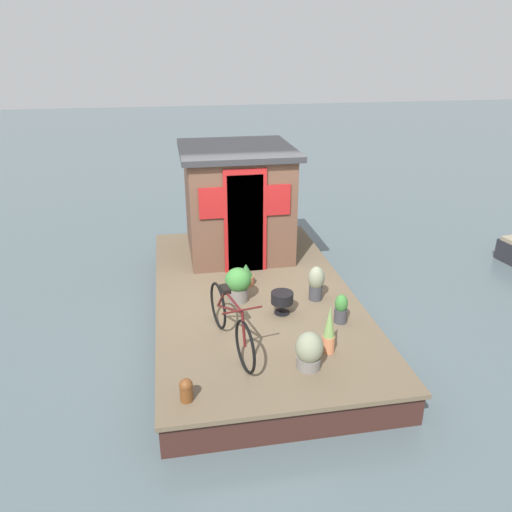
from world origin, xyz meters
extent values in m
plane|color=#4C5B60|center=(0.00, 0.00, 0.00)|extent=(60.00, 60.00, 0.00)
cube|color=brown|center=(0.00, 0.00, 0.45)|extent=(5.76, 3.08, 0.06)
cube|color=#381E19|center=(0.00, 0.00, 0.21)|extent=(5.65, 3.02, 0.42)
cube|color=brown|center=(1.78, 0.00, 1.41)|extent=(1.90, 1.81, 1.86)
cube|color=#28282B|center=(1.78, 0.00, 2.39)|extent=(2.10, 2.01, 0.10)
cube|color=#144733|center=(0.81, 0.00, 1.33)|extent=(0.04, 0.60, 1.70)
cube|color=maroon|center=(0.81, 0.00, 1.38)|extent=(0.03, 0.72, 1.80)
cube|color=maroon|center=(0.81, -0.54, 1.73)|extent=(0.03, 0.44, 0.52)
cube|color=maroon|center=(0.81, 0.54, 1.73)|extent=(0.03, 0.44, 0.52)
torus|color=black|center=(-2.04, 0.46, 0.81)|extent=(0.65, 0.16, 0.66)
torus|color=black|center=(-0.97, 0.67, 0.81)|extent=(0.65, 0.16, 0.66)
cylinder|color=#4C1414|center=(-1.46, 0.57, 1.02)|extent=(1.00, 0.23, 0.45)
cylinder|color=#4C1414|center=(-1.63, 0.54, 1.21)|extent=(0.65, 0.16, 0.06)
cylinder|color=#4C1414|center=(-1.14, 0.63, 1.00)|extent=(0.37, 0.11, 0.41)
cylinder|color=#4C1414|center=(-1.99, 0.47, 1.02)|extent=(0.13, 0.06, 0.43)
cube|color=black|center=(-1.31, 0.60, 1.23)|extent=(0.22, 0.14, 0.06)
cylinder|color=#4C1414|center=(-1.95, 0.48, 1.26)|extent=(0.12, 0.50, 0.02)
cylinder|color=slate|center=(-0.25, 0.29, 0.59)|extent=(0.30, 0.30, 0.22)
ellipsoid|color=#387533|center=(-0.25, 0.29, 0.83)|extent=(0.40, 0.40, 0.37)
cylinder|color=#38383D|center=(-1.15, -1.05, 0.58)|extent=(0.18, 0.18, 0.20)
ellipsoid|color=#387533|center=(-1.15, -1.05, 0.78)|extent=(0.18, 0.18, 0.27)
cylinder|color=#C6754C|center=(-1.84, -0.65, 0.59)|extent=(0.16, 0.16, 0.23)
cone|color=#70934C|center=(-1.84, -0.65, 0.92)|extent=(0.15, 0.15, 0.43)
cylinder|color=#B2603D|center=(0.27, 0.08, 0.56)|extent=(0.25, 0.25, 0.16)
cone|color=#2D602D|center=(0.27, 0.08, 0.74)|extent=(0.23, 0.23, 0.21)
cylinder|color=#38383D|center=(-0.42, -0.89, 0.59)|extent=(0.21, 0.21, 0.23)
ellipsoid|color=gray|center=(-0.42, -0.89, 0.84)|extent=(0.25, 0.25, 0.37)
cylinder|color=slate|center=(-2.13, -0.31, 0.55)|extent=(0.30, 0.30, 0.14)
ellipsoid|color=gray|center=(-2.13, -0.31, 0.76)|extent=(0.34, 0.34, 0.40)
cylinder|color=black|center=(-0.76, -0.29, 0.73)|extent=(0.33, 0.33, 0.16)
cylinder|color=black|center=(-0.76, -0.29, 0.57)|extent=(0.04, 0.04, 0.17)
cylinder|color=black|center=(-0.76, -0.29, 0.49)|extent=(0.23, 0.23, 0.02)
cylinder|color=brown|center=(-2.48, 1.19, 0.58)|extent=(0.15, 0.15, 0.20)
sphere|color=brown|center=(-2.48, 1.19, 0.68)|extent=(0.15, 0.15, 0.15)
camera|label=1|loc=(-7.10, 1.23, 4.15)|focal=35.55mm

